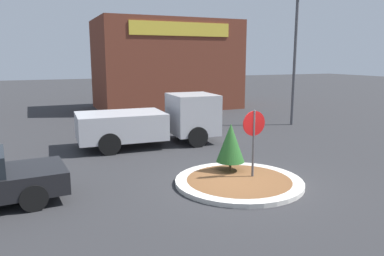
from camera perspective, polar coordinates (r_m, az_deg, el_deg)
name	(u,v)px	position (r m, az deg, el deg)	size (l,w,h in m)	color
ground_plane	(239,184)	(11.48, 7.14, -8.44)	(120.00, 120.00, 0.00)	#2D2D30
traffic_island	(239,182)	(11.46, 7.14, -8.12)	(3.84, 3.84, 0.13)	beige
stop_sign	(254,132)	(11.47, 9.39, -0.62)	(0.76, 0.07, 2.19)	#4C4C51
island_shrub	(231,143)	(12.07, 5.91, -2.25)	(0.91, 0.91, 1.54)	brown
utility_truck	(154,121)	(16.22, -5.80, 1.10)	(6.04, 2.60, 2.15)	#B2B2B7
storefront_building	(166,65)	(28.40, -3.93, 9.59)	(10.12, 6.07, 6.42)	brown
light_pole	(295,50)	(21.65, 15.44, 11.33)	(0.70, 0.30, 7.13)	#4C4C51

